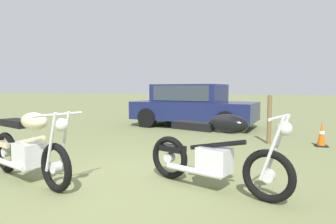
{
  "coord_description": "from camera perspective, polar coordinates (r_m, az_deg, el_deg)",
  "views": [
    {
      "loc": [
        1.64,
        -3.42,
        1.29
      ],
      "look_at": [
        0.17,
        1.9,
        0.84
      ],
      "focal_mm": 30.43,
      "sensor_mm": 36.0,
      "label": 1
    }
  ],
  "objects": [
    {
      "name": "traffic_cone",
      "position": [
        7.22,
        28.42,
        -4.04
      ],
      "size": [
        0.25,
        0.25,
        0.57
      ],
      "color": "#EA590F",
      "rests_on": "ground"
    },
    {
      "name": "car_navy",
      "position": [
        9.65,
        4.85,
        1.77
      ],
      "size": [
        4.32,
        2.55,
        1.43
      ],
      "rotation": [
        0.0,
        0.0,
        -0.19
      ],
      "color": "#161E4C",
      "rests_on": "ground"
    },
    {
      "name": "motorcycle_cream",
      "position": [
        4.4,
        -26.16,
        -6.27
      ],
      "size": [
        1.9,
        1.03,
        1.02
      ],
      "rotation": [
        0.0,
        0.0,
        -0.39
      ],
      "color": "black",
      "rests_on": "ground"
    },
    {
      "name": "motorcycle_black",
      "position": [
        3.7,
        9.35,
        -7.87
      ],
      "size": [
        1.9,
        1.04,
        1.02
      ],
      "rotation": [
        0.0,
        0.0,
        -0.39
      ],
      "color": "black",
      "rests_on": "ground"
    },
    {
      "name": "fence_post_wooden",
      "position": [
        7.05,
        19.63,
        -1.43
      ],
      "size": [
        0.1,
        0.1,
        1.14
      ],
      "primitive_type": "cylinder",
      "color": "brown",
      "rests_on": "ground"
    },
    {
      "name": "ground_plane",
      "position": [
        4.01,
        -9.91,
        -14.15
      ],
      "size": [
        120.0,
        120.0,
        0.0
      ],
      "primitive_type": "plane",
      "color": "olive"
    }
  ]
}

